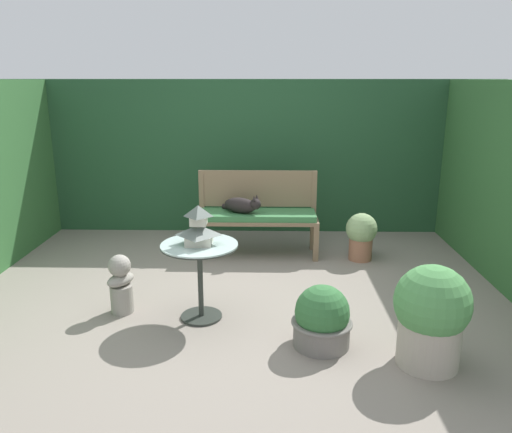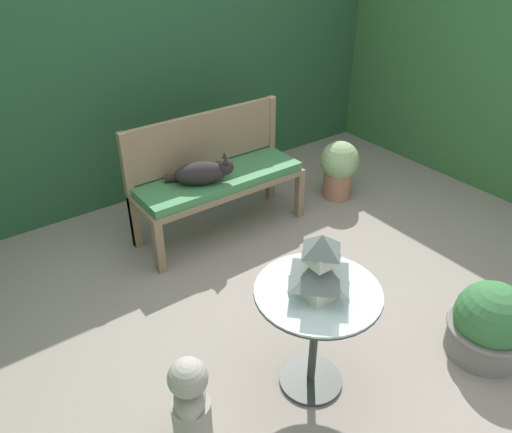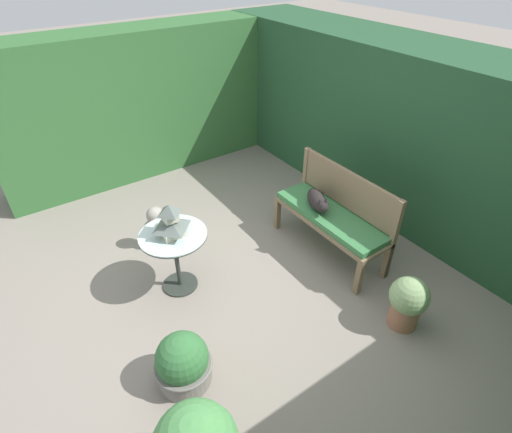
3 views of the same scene
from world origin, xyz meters
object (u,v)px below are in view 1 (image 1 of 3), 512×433
patio_table (200,260)px  potted_plant_table_far (361,235)px  cat (242,205)px  pagoda_birdhouse (199,228)px  garden_bench (257,218)px  garden_bust (121,284)px  potted_plant_bench_left (322,319)px  potted_plant_hedge_corner (431,315)px

patio_table → potted_plant_table_far: patio_table is taller
cat → pagoda_birdhouse: bearing=-75.6°
garden_bench → garden_bust: 1.90m
cat → garden_bust: (-0.97, -1.46, -0.33)m
pagoda_birdhouse → potted_plant_bench_left: pagoda_birdhouse is taller
patio_table → potted_plant_bench_left: (0.97, -0.43, -0.30)m
pagoda_birdhouse → potted_plant_hedge_corner: size_ratio=0.44×
garden_bust → potted_plant_table_far: size_ratio=0.98×
cat → patio_table: cat is taller
garden_bust → potted_plant_table_far: potted_plant_table_far is taller
cat → garden_bench: bearing=38.5°
pagoda_birdhouse → garden_bench: bearing=74.5°
garden_bench → potted_plant_hedge_corner: 2.60m
cat → pagoda_birdhouse: pagoda_birdhouse is taller
patio_table → garden_bust: patio_table is taller
potted_plant_hedge_corner → cat: bearing=122.6°
potted_plant_hedge_corner → potted_plant_table_far: size_ratio=1.39×
pagoda_birdhouse → potted_plant_table_far: 2.22m
cat → pagoda_birdhouse: (-0.27, -1.55, 0.20)m
cat → patio_table: (-0.27, -1.55, -0.08)m
cat → pagoda_birdhouse: 1.59m
potted_plant_hedge_corner → patio_table: bearing=158.3°
patio_table → potted_plant_hedge_corner: size_ratio=0.89×
potted_plant_bench_left → pagoda_birdhouse: bearing=156.1°
garden_bust → garden_bench: bearing=-6.3°
garden_bench → patio_table: bearing=-105.5°
potted_plant_hedge_corner → garden_bench: bearing=118.9°
garden_bust → potted_plant_bench_left: 1.75m
cat → pagoda_birdhouse: size_ratio=1.39×
cat → potted_plant_hedge_corner: (1.43, -2.23, -0.21)m
potted_plant_hedge_corner → potted_plant_table_far: 2.13m
garden_bench → pagoda_birdhouse: 1.70m
potted_plant_table_far → patio_table: bearing=-137.8°
pagoda_birdhouse → garden_bust: 0.89m
garden_bust → potted_plant_table_far: 2.67m
garden_bench → pagoda_birdhouse: pagoda_birdhouse is taller
garden_bust → potted_plant_hedge_corner: (2.40, -0.77, 0.12)m
potted_plant_table_far → pagoda_birdhouse: bearing=-137.8°
patio_table → pagoda_birdhouse: bearing=-45.0°
potted_plant_bench_left → potted_plant_table_far: size_ratio=0.90×
cat → patio_table: bearing=-75.6°
patio_table → potted_plant_bench_left: patio_table is taller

